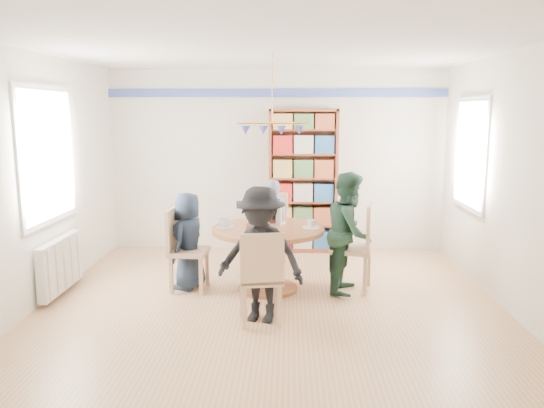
{
  "coord_description": "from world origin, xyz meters",
  "views": [
    {
      "loc": [
        0.19,
        -5.46,
        2.06
      ],
      "look_at": [
        0.0,
        0.4,
        1.05
      ],
      "focal_mm": 35.0,
      "sensor_mm": 36.0,
      "label": 1
    }
  ],
  "objects_px": {
    "dining_table": "(268,244)",
    "chair_far": "(270,226)",
    "radiator": "(61,265)",
    "chair_right": "(359,243)",
    "person_right": "(350,232)",
    "person_far": "(272,224)",
    "person_near": "(261,255)",
    "chair_left": "(182,245)",
    "chair_near": "(261,274)",
    "bookshelf": "(303,182)",
    "person_left": "(188,241)"
  },
  "relations": [
    {
      "from": "chair_left",
      "to": "person_far",
      "type": "distance_m",
      "value": 1.36
    },
    {
      "from": "chair_left",
      "to": "person_far",
      "type": "xyz_separation_m",
      "value": [
        1.02,
        0.9,
        0.07
      ]
    },
    {
      "from": "radiator",
      "to": "person_left",
      "type": "relative_size",
      "value": 0.87
    },
    {
      "from": "chair_near",
      "to": "person_right",
      "type": "xyz_separation_m",
      "value": [
        0.97,
        1.05,
        0.18
      ]
    },
    {
      "from": "dining_table",
      "to": "bookshelf",
      "type": "xyz_separation_m",
      "value": [
        0.45,
        1.81,
        0.49
      ]
    },
    {
      "from": "person_right",
      "to": "person_far",
      "type": "bearing_deg",
      "value": 60.86
    },
    {
      "from": "radiator",
      "to": "person_far",
      "type": "xyz_separation_m",
      "value": [
        2.38,
        1.11,
        0.25
      ]
    },
    {
      "from": "chair_near",
      "to": "person_left",
      "type": "bearing_deg",
      "value": 129.74
    },
    {
      "from": "radiator",
      "to": "person_far",
      "type": "bearing_deg",
      "value": 24.88
    },
    {
      "from": "radiator",
      "to": "chair_right",
      "type": "height_order",
      "value": "chair_right"
    },
    {
      "from": "radiator",
      "to": "dining_table",
      "type": "xyz_separation_m",
      "value": [
        2.37,
        0.23,
        0.21
      ]
    },
    {
      "from": "person_right",
      "to": "chair_right",
      "type": "bearing_deg",
      "value": -60.8
    },
    {
      "from": "bookshelf",
      "to": "person_far",
      "type": "bearing_deg",
      "value": -114.73
    },
    {
      "from": "person_near",
      "to": "person_right",
      "type": "bearing_deg",
      "value": 59.76
    },
    {
      "from": "person_left",
      "to": "person_far",
      "type": "distance_m",
      "value": 1.27
    },
    {
      "from": "dining_table",
      "to": "chair_near",
      "type": "height_order",
      "value": "chair_near"
    },
    {
      "from": "person_near",
      "to": "chair_left",
      "type": "bearing_deg",
      "value": 152.59
    },
    {
      "from": "chair_left",
      "to": "person_near",
      "type": "relative_size",
      "value": 0.71
    },
    {
      "from": "radiator",
      "to": "person_near",
      "type": "height_order",
      "value": "person_near"
    },
    {
      "from": "radiator",
      "to": "person_right",
      "type": "height_order",
      "value": "person_right"
    },
    {
      "from": "bookshelf",
      "to": "chair_left",
      "type": "bearing_deg",
      "value": -128.41
    },
    {
      "from": "person_left",
      "to": "chair_far",
      "type": "bearing_deg",
      "value": 155.87
    },
    {
      "from": "dining_table",
      "to": "chair_near",
      "type": "xyz_separation_m",
      "value": [
        -0.03,
        -1.06,
        -0.04
      ]
    },
    {
      "from": "radiator",
      "to": "person_right",
      "type": "bearing_deg",
      "value": 3.81
    },
    {
      "from": "chair_right",
      "to": "person_far",
      "type": "distance_m",
      "value": 1.35
    },
    {
      "from": "chair_left",
      "to": "chair_near",
      "type": "bearing_deg",
      "value": -46.62
    },
    {
      "from": "chair_near",
      "to": "person_far",
      "type": "distance_m",
      "value": 1.93
    },
    {
      "from": "chair_left",
      "to": "person_left",
      "type": "distance_m",
      "value": 0.1
    },
    {
      "from": "chair_near",
      "to": "chair_left",
      "type": "bearing_deg",
      "value": 133.38
    },
    {
      "from": "chair_left",
      "to": "radiator",
      "type": "bearing_deg",
      "value": -171.28
    },
    {
      "from": "person_far",
      "to": "chair_right",
      "type": "bearing_deg",
      "value": 143.86
    },
    {
      "from": "radiator",
      "to": "chair_far",
      "type": "relative_size",
      "value": 1.02
    },
    {
      "from": "person_left",
      "to": "bookshelf",
      "type": "height_order",
      "value": "bookshelf"
    },
    {
      "from": "person_near",
      "to": "chair_right",
      "type": "bearing_deg",
      "value": 57.43
    },
    {
      "from": "dining_table",
      "to": "person_left",
      "type": "height_order",
      "value": "person_left"
    },
    {
      "from": "person_near",
      "to": "chair_near",
      "type": "bearing_deg",
      "value": -69.14
    },
    {
      "from": "chair_far",
      "to": "radiator",
      "type": "bearing_deg",
      "value": -150.94
    },
    {
      "from": "dining_table",
      "to": "person_right",
      "type": "distance_m",
      "value": 0.96
    },
    {
      "from": "person_right",
      "to": "chair_near",
      "type": "bearing_deg",
      "value": 151.78
    },
    {
      "from": "person_right",
      "to": "person_near",
      "type": "height_order",
      "value": "person_right"
    },
    {
      "from": "radiator",
      "to": "person_near",
      "type": "xyz_separation_m",
      "value": [
        2.33,
        -0.71,
        0.33
      ]
    },
    {
      "from": "radiator",
      "to": "person_left",
      "type": "height_order",
      "value": "person_left"
    },
    {
      "from": "chair_right",
      "to": "person_far",
      "type": "bearing_deg",
      "value": 140.7
    },
    {
      "from": "dining_table",
      "to": "chair_far",
      "type": "bearing_deg",
      "value": 90.49
    },
    {
      "from": "radiator",
      "to": "person_near",
      "type": "bearing_deg",
      "value": -16.99
    },
    {
      "from": "chair_far",
      "to": "chair_near",
      "type": "distance_m",
      "value": 2.14
    },
    {
      "from": "chair_right",
      "to": "person_right",
      "type": "height_order",
      "value": "person_right"
    },
    {
      "from": "radiator",
      "to": "chair_near",
      "type": "distance_m",
      "value": 2.49
    },
    {
      "from": "person_near",
      "to": "bookshelf",
      "type": "relative_size",
      "value": 0.64
    },
    {
      "from": "radiator",
      "to": "person_far",
      "type": "distance_m",
      "value": 2.64
    }
  ]
}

